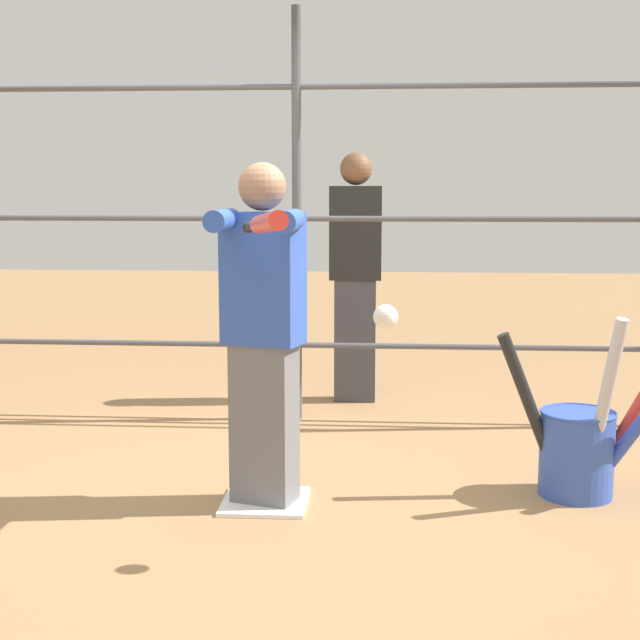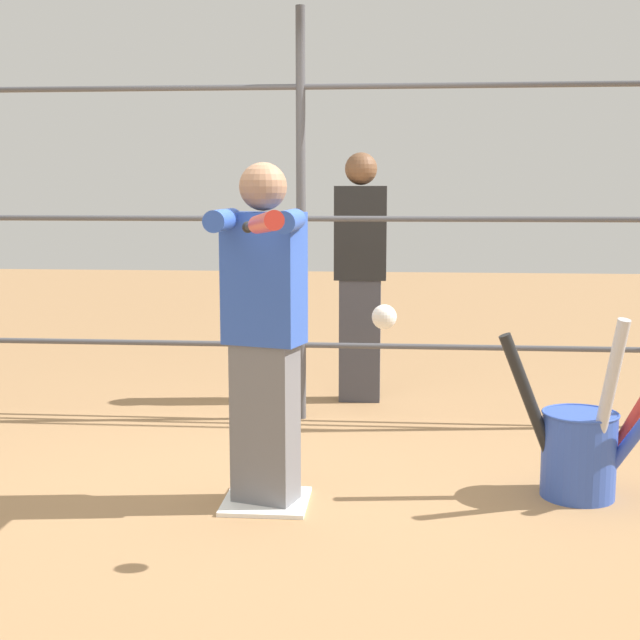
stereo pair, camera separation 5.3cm
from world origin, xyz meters
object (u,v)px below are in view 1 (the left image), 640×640
Objects in this scene: baseball_bat_swinging at (265,223)px; softball_in_flight at (386,317)px; bystander_behind_fence at (355,273)px; batter at (263,324)px; bat_bucket at (581,446)px.

baseball_bat_swinging is 8.75× the size of softball_in_flight.
baseball_bat_swinging is 3.11m from bystander_behind_fence.
batter is 0.85m from softball_in_flight.
batter reaches higher than softball_in_flight.
batter is at bearing -48.24° from softball_in_flight.
bat_bucket is at bearing -137.91° from softball_in_flight.
softball_in_flight is at bearing 42.09° from bat_bucket.
batter is at bearing 8.74° from bat_bucket.
bystander_behind_fence reaches higher than bat_bucket.
bystander_behind_fence is (1.16, -1.93, 0.65)m from bat_bucket.
baseball_bat_swinging reaches higher than softball_in_flight.
bat_bucket is at bearing -171.26° from batter.
softball_in_flight is 2.80m from bystander_behind_fence.
bystander_behind_fence reaches higher than softball_in_flight.
bystander_behind_fence is at bearing -94.14° from baseball_bat_swinging.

